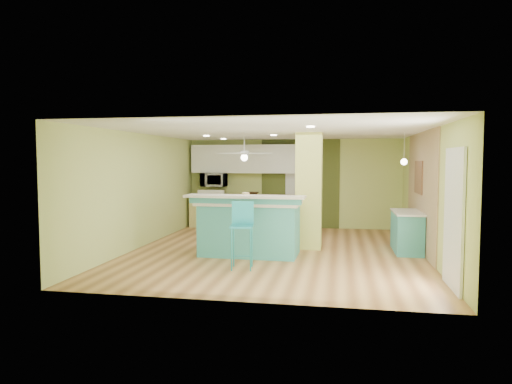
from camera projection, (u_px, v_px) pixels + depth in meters
floor at (276, 251)px, 9.60m from camera, size 6.00×7.00×0.01m
ceiling at (276, 132)px, 9.43m from camera, size 6.00×7.00×0.01m
wall_back at (293, 184)px, 12.95m from camera, size 6.00×0.01×2.50m
wall_front at (240, 210)px, 6.07m from camera, size 6.00×0.01×2.50m
wall_left at (141, 190)px, 10.06m from camera, size 0.01×7.00×2.50m
wall_right at (427, 194)px, 8.97m from camera, size 0.01×7.00×2.50m
wood_panel at (421, 192)px, 9.56m from camera, size 0.02×3.40×2.50m
olive_accent at (300, 184)px, 12.90m from camera, size 2.20×0.02×2.50m
interior_door at (300, 193)px, 12.89m from camera, size 0.82×0.05×2.00m
french_door at (454, 219)px, 6.73m from camera, size 0.04×1.08×2.10m
column at (309, 191)px, 9.89m from camera, size 0.55×0.55×2.50m
kitchen_run at (246, 211)px, 12.94m from camera, size 3.25×0.63×0.94m
stove at (214, 211)px, 13.11m from camera, size 0.76×0.66×1.08m
upper_cabinets at (247, 159)px, 12.96m from camera, size 3.20×0.34×0.80m
microwave at (214, 180)px, 13.05m from camera, size 0.70×0.48×0.39m
ceiling_fan at (244, 154)px, 11.62m from camera, size 1.41×1.41×0.61m
pendant_lamp at (404, 162)px, 9.73m from camera, size 0.14×0.14×0.69m
wall_decor at (419, 177)px, 9.74m from camera, size 0.03×0.90×0.70m
peninsula at (249, 227)px, 9.20m from camera, size 2.34×1.28×1.24m
bar_stool at (242, 224)px, 8.06m from camera, size 0.43×0.43×1.18m
side_counter at (407, 231)px, 9.54m from camera, size 0.56×1.32×0.85m
fruit_bowl at (253, 193)px, 12.82m from camera, size 0.39×0.39×0.08m
canister at (246, 197)px, 9.04m from camera, size 0.15×0.15×0.19m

